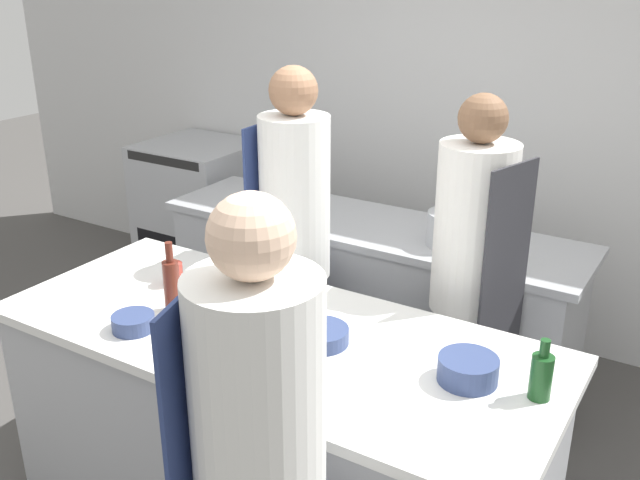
{
  "coord_description": "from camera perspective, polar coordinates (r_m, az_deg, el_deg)",
  "views": [
    {
      "loc": [
        1.4,
        -1.92,
        2.22
      ],
      "look_at": [
        0.0,
        0.35,
        1.16
      ],
      "focal_mm": 40.0,
      "sensor_mm": 36.0,
      "label": 1
    }
  ],
  "objects": [
    {
      "name": "wall_back",
      "position": [
        4.37,
        12.56,
        10.34
      ],
      "size": [
        8.0,
        0.06,
        2.8
      ],
      "color": "silver",
      "rests_on": "ground_plane"
    },
    {
      "name": "prep_counter",
      "position": [
        2.96,
        -3.68,
        -14.93
      ],
      "size": [
        2.19,
        0.91,
        0.91
      ],
      "color": "#A8AAAF",
      "rests_on": "ground_plane"
    },
    {
      "name": "pass_counter",
      "position": [
        3.97,
        3.77,
        -4.76
      ],
      "size": [
        2.32,
        0.63,
        0.91
      ],
      "color": "#A8AAAF",
      "rests_on": "ground_plane"
    },
    {
      "name": "oven_range",
      "position": [
        5.18,
        -9.46,
        2.09
      ],
      "size": [
        0.74,
        0.7,
        1.02
      ],
      "color": "#A8AAAF",
      "rests_on": "ground_plane"
    },
    {
      "name": "chef_at_stove",
      "position": [
        3.17,
        11.84,
        -4.01
      ],
      "size": [
        0.38,
        0.37,
        1.73
      ],
      "rotation": [
        0.0,
        0.0,
        -1.85
      ],
      "color": "black",
      "rests_on": "ground_plane"
    },
    {
      "name": "chef_at_pass_far",
      "position": [
        3.35,
        -2.01,
        -1.29
      ],
      "size": [
        0.34,
        0.32,
        1.8
      ],
      "rotation": [
        0.0,
        0.0,
        1.6
      ],
      "color": "black",
      "rests_on": "ground_plane"
    },
    {
      "name": "bottle_olive_oil",
      "position": [
        2.39,
        17.28,
        -10.29
      ],
      "size": [
        0.07,
        0.07,
        0.21
      ],
      "color": "#19471E",
      "rests_on": "prep_counter"
    },
    {
      "name": "bottle_vinegar",
      "position": [
        2.25,
        -2.05,
        -11.75
      ],
      "size": [
        0.08,
        0.08,
        0.19
      ],
      "color": "silver",
      "rests_on": "prep_counter"
    },
    {
      "name": "bottle_wine",
      "position": [
        2.87,
        -11.78,
        -3.46
      ],
      "size": [
        0.07,
        0.07,
        0.29
      ],
      "color": "#5B2319",
      "rests_on": "prep_counter"
    },
    {
      "name": "bowl_mixing_large",
      "position": [
        2.79,
        -14.71,
        -6.39
      ],
      "size": [
        0.16,
        0.16,
        0.06
      ],
      "color": "navy",
      "rests_on": "prep_counter"
    },
    {
      "name": "bowl_prep_small",
      "position": [
        2.44,
        11.75,
        -10.11
      ],
      "size": [
        0.2,
        0.2,
        0.09
      ],
      "color": "navy",
      "rests_on": "prep_counter"
    },
    {
      "name": "bowl_ceramic_blue",
      "position": [
        2.62,
        0.03,
        -7.64
      ],
      "size": [
        0.21,
        0.21,
        0.06
      ],
      "color": "navy",
      "rests_on": "prep_counter"
    },
    {
      "name": "cup",
      "position": [
        3.12,
        -11.63,
        -2.65
      ],
      "size": [
        0.08,
        0.08,
        0.1
      ],
      "color": "#B2382D",
      "rests_on": "prep_counter"
    },
    {
      "name": "cutting_board",
      "position": [
        2.58,
        -7.95,
        -8.89
      ],
      "size": [
        0.31,
        0.25,
        0.01
      ],
      "color": "tan",
      "rests_on": "prep_counter"
    },
    {
      "name": "stockpot",
      "position": [
        3.52,
        10.33,
        0.89
      ],
      "size": [
        0.22,
        0.22,
        0.17
      ],
      "color": "#A8AAAF",
      "rests_on": "pass_counter"
    }
  ]
}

